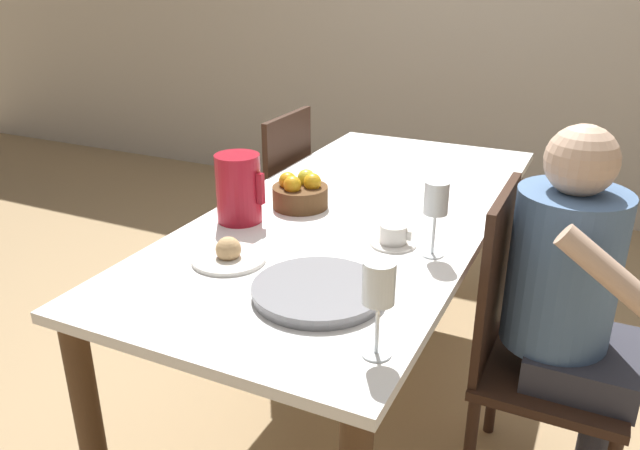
# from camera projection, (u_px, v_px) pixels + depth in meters

# --- Properties ---
(ground_plane) EXTENTS (20.00, 20.00, 0.00)m
(ground_plane) POSITION_uv_depth(u_px,v_px,m) (353.00, 395.00, 2.41)
(ground_plane) COLOR tan
(wall_back) EXTENTS (10.00, 0.06, 2.60)m
(wall_back) POSITION_uv_depth(u_px,v_px,m) (503.00, 7.00, 3.82)
(wall_back) COLOR beige
(wall_back) RESTS_ON ground_plane
(dining_table) EXTENTS (0.88, 1.94, 0.77)m
(dining_table) POSITION_uv_depth(u_px,v_px,m) (356.00, 236.00, 2.15)
(dining_table) COLOR white
(dining_table) RESTS_ON ground_plane
(chair_person_side) EXTENTS (0.42, 0.42, 0.96)m
(chair_person_side) POSITION_uv_depth(u_px,v_px,m) (528.00, 346.00, 1.84)
(chair_person_side) COLOR #331E14
(chair_person_side) RESTS_ON ground_plane
(chair_opposite) EXTENTS (0.42, 0.42, 0.96)m
(chair_opposite) POSITION_uv_depth(u_px,v_px,m) (267.00, 214.00, 2.83)
(chair_opposite) COLOR #331E14
(chair_opposite) RESTS_ON ground_plane
(person_seated) EXTENTS (0.39, 0.41, 1.16)m
(person_seated) POSITION_uv_depth(u_px,v_px,m) (572.00, 294.00, 1.74)
(person_seated) COLOR #33333D
(person_seated) RESTS_ON ground_plane
(red_pitcher) EXTENTS (0.17, 0.14, 0.22)m
(red_pitcher) POSITION_uv_depth(u_px,v_px,m) (238.00, 188.00, 1.97)
(red_pitcher) COLOR #A31423
(red_pitcher) RESTS_ON dining_table
(wine_glass_water) EXTENTS (0.07, 0.07, 0.22)m
(wine_glass_water) POSITION_uv_depth(u_px,v_px,m) (436.00, 201.00, 1.71)
(wine_glass_water) COLOR white
(wine_glass_water) RESTS_ON dining_table
(wine_glass_juice) EXTENTS (0.07, 0.07, 0.22)m
(wine_glass_juice) POSITION_uv_depth(u_px,v_px,m) (379.00, 288.00, 1.26)
(wine_glass_juice) COLOR white
(wine_glass_juice) RESTS_ON dining_table
(teacup_near_person) EXTENTS (0.14, 0.14, 0.06)m
(teacup_near_person) POSITION_uv_depth(u_px,v_px,m) (393.00, 236.00, 1.83)
(teacup_near_person) COLOR silver
(teacup_near_person) RESTS_ON dining_table
(serving_tray) EXTENTS (0.34, 0.34, 0.03)m
(serving_tray) POSITION_uv_depth(u_px,v_px,m) (319.00, 291.00, 1.55)
(serving_tray) COLOR gray
(serving_tray) RESTS_ON dining_table
(bread_plate) EXTENTS (0.21, 0.21, 0.07)m
(bread_plate) POSITION_uv_depth(u_px,v_px,m) (229.00, 255.00, 1.73)
(bread_plate) COLOR silver
(bread_plate) RESTS_ON dining_table
(fruit_bowl) EXTENTS (0.19, 0.19, 0.12)m
(fruit_bowl) POSITION_uv_depth(u_px,v_px,m) (300.00, 193.00, 2.11)
(fruit_bowl) COLOR brown
(fruit_bowl) RESTS_ON dining_table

